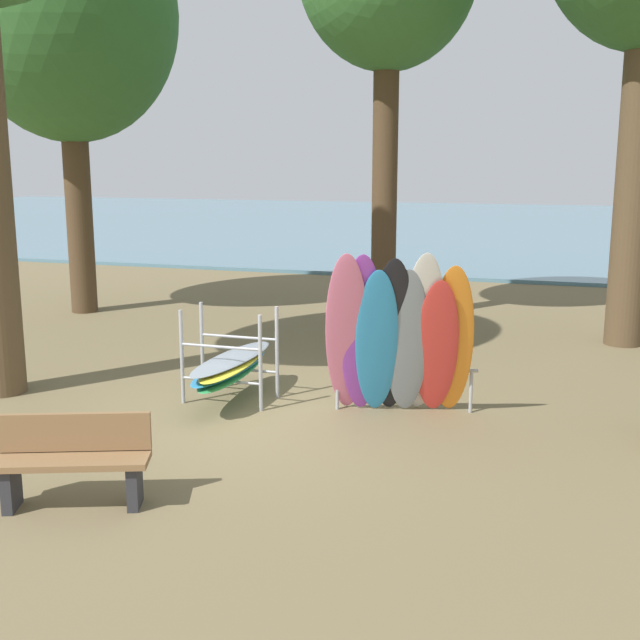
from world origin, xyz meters
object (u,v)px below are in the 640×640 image
at_px(park_bench, 73,459).
at_px(tree_deep_back, 67,16).
at_px(board_storage_rack, 232,364).
at_px(leaning_board_pile, 398,340).

bearing_deg(park_bench, tree_deep_back, 123.14).
bearing_deg(board_storage_rack, park_bench, -91.30).
bearing_deg(leaning_board_pile, board_storage_rack, 177.63).
xyz_separation_m(tree_deep_back, board_storage_rack, (5.52, -4.89, -5.43)).
distance_m(leaning_board_pile, park_bench, 4.12).
distance_m(leaning_board_pile, board_storage_rack, 2.31).
xyz_separation_m(tree_deep_back, leaning_board_pile, (7.77, -4.98, -4.92)).
bearing_deg(tree_deep_back, board_storage_rack, -41.53).
bearing_deg(park_bench, leaning_board_pile, 55.21).
height_order(tree_deep_back, board_storage_rack, tree_deep_back).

